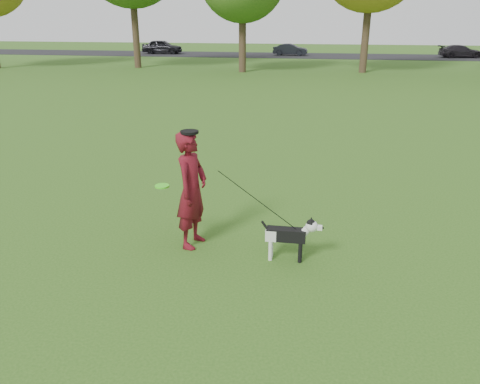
% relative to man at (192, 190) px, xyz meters
% --- Properties ---
extents(ground, '(120.00, 120.00, 0.00)m').
position_rel_man_xyz_m(ground, '(0.70, -0.16, -0.96)').
color(ground, '#285116').
rests_on(ground, ground).
extents(road, '(120.00, 7.00, 0.02)m').
position_rel_man_xyz_m(road, '(0.70, 39.84, -0.95)').
color(road, black).
rests_on(road, ground).
extents(man, '(0.58, 0.77, 1.92)m').
position_rel_man_xyz_m(man, '(0.00, 0.00, 0.00)').
color(man, '#520B0F').
rests_on(man, ground).
extents(dog, '(0.95, 0.19, 0.73)m').
position_rel_man_xyz_m(dog, '(1.62, -0.27, -0.52)').
color(dog, black).
rests_on(dog, ground).
extents(car_left, '(3.97, 1.67, 1.34)m').
position_rel_man_xyz_m(car_left, '(-13.74, 39.84, -0.27)').
color(car_left, black).
rests_on(car_left, road).
extents(car_mid, '(3.30, 1.37, 1.06)m').
position_rel_man_xyz_m(car_mid, '(-1.03, 39.84, -0.41)').
color(car_mid, black).
rests_on(car_mid, road).
extents(car_right, '(3.89, 1.91, 1.09)m').
position_rel_man_xyz_m(car_right, '(14.29, 39.84, -0.39)').
color(car_right, black).
rests_on(car_right, road).
extents(man_held_items, '(2.32, 0.41, 1.44)m').
position_rel_man_xyz_m(man_held_items, '(1.08, -0.16, -0.04)').
color(man_held_items, '#46F01E').
rests_on(man_held_items, ground).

